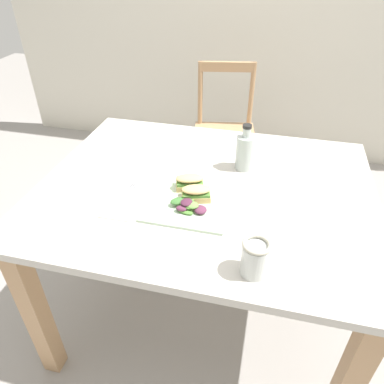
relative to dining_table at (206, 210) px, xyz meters
name	(u,v)px	position (x,y,z in m)	size (l,w,h in m)	color
ground_plane	(205,297)	(0.00, 0.07, -0.63)	(7.88, 7.88, 0.00)	gray
dining_table	(206,210)	(0.00, 0.00, 0.00)	(1.26, 1.00, 0.74)	#BCB7AD
chair_wooden_far	(224,132)	(-0.09, 1.07, -0.18)	(0.47, 0.47, 0.87)	tan
plate_lunch	(189,202)	(-0.04, -0.12, 0.12)	(0.29, 0.29, 0.01)	beige
sandwich_half_front	(196,193)	(-0.02, -0.11, 0.15)	(0.11, 0.09, 0.06)	#DBB270
sandwich_half_back	(190,182)	(-0.05, -0.04, 0.15)	(0.11, 0.09, 0.06)	#DBB270
salad_mixed_greens	(188,204)	(-0.03, -0.16, 0.14)	(0.15, 0.10, 0.04)	#518438
napkin_folded	(124,199)	(-0.27, -0.15, 0.12)	(0.12, 0.24, 0.00)	silver
fork_on_napkin	(126,195)	(-0.27, -0.14, 0.12)	(0.03, 0.19, 0.00)	silver
bottle_cold_brew	(245,154)	(0.12, 0.16, 0.18)	(0.07, 0.07, 0.19)	#472819
mason_jar_iced_tea	(255,259)	(0.22, -0.39, 0.17)	(0.08, 0.08, 0.11)	gold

